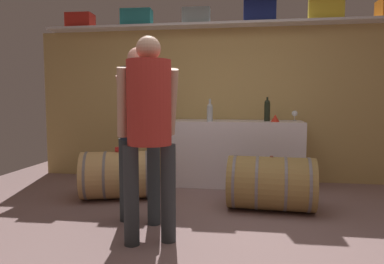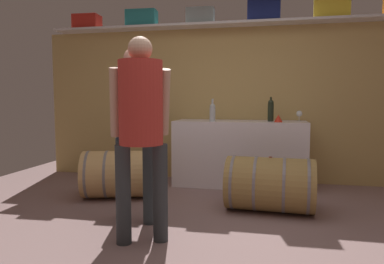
{
  "view_description": "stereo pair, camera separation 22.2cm",
  "coord_description": "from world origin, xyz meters",
  "px_view_note": "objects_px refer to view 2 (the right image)",
  "views": [
    {
      "loc": [
        0.32,
        -2.95,
        1.17
      ],
      "look_at": [
        -0.32,
        1.09,
        0.79
      ],
      "focal_mm": 33.88,
      "sensor_mm": 36.0,
      "label": 1
    },
    {
      "loc": [
        0.54,
        -2.91,
        1.17
      ],
      "look_at": [
        -0.32,
        1.09,
        0.79
      ],
      "focal_mm": 33.88,
      "sensor_mm": 36.0,
      "label": 2
    }
  ],
  "objects_px": {
    "wine_glass": "(299,114)",
    "toolcase_navy": "(264,9)",
    "work_cabinet": "(240,153)",
    "tasting_cup": "(119,149)",
    "red_funnel": "(278,118)",
    "toolcase_yellow": "(332,5)",
    "toolcase_teal": "(142,19)",
    "winemaker_pouring": "(135,116)",
    "toolcase_grey": "(200,17)",
    "wine_barrel_near": "(118,174)",
    "toolcase_red": "(87,22)",
    "visitor_tasting": "(141,118)",
    "wine_barrel_far": "(270,184)",
    "wine_bottle_dark": "(271,110)",
    "wine_bottle_clear": "(212,112)"
  },
  "relations": [
    {
      "from": "toolcase_red",
      "to": "toolcase_teal",
      "type": "bearing_deg",
      "value": -2.97
    },
    {
      "from": "toolcase_navy",
      "to": "red_funnel",
      "type": "distance_m",
      "value": 1.5
    },
    {
      "from": "work_cabinet",
      "to": "winemaker_pouring",
      "type": "height_order",
      "value": "winemaker_pouring"
    },
    {
      "from": "wine_barrel_far",
      "to": "visitor_tasting",
      "type": "bearing_deg",
      "value": -130.99
    },
    {
      "from": "wine_bottle_clear",
      "to": "wine_barrel_near",
      "type": "height_order",
      "value": "wine_bottle_clear"
    },
    {
      "from": "wine_barrel_near",
      "to": "winemaker_pouring",
      "type": "bearing_deg",
      "value": -72.63
    },
    {
      "from": "toolcase_teal",
      "to": "tasting_cup",
      "type": "bearing_deg",
      "value": -87.72
    },
    {
      "from": "toolcase_grey",
      "to": "winemaker_pouring",
      "type": "xyz_separation_m",
      "value": [
        -0.26,
        -1.86,
        -1.3
      ]
    },
    {
      "from": "toolcase_yellow",
      "to": "wine_barrel_near",
      "type": "xyz_separation_m",
      "value": [
        -2.48,
        -1.11,
        -2.08
      ]
    },
    {
      "from": "winemaker_pouring",
      "to": "visitor_tasting",
      "type": "distance_m",
      "value": 0.52
    },
    {
      "from": "toolcase_navy",
      "to": "wine_barrel_near",
      "type": "height_order",
      "value": "toolcase_navy"
    },
    {
      "from": "toolcase_yellow",
      "to": "toolcase_navy",
      "type": "bearing_deg",
      "value": -175.76
    },
    {
      "from": "red_funnel",
      "to": "wine_barrel_far",
      "type": "xyz_separation_m",
      "value": [
        -0.09,
        -0.92,
        -0.63
      ]
    },
    {
      "from": "wine_glass",
      "to": "winemaker_pouring",
      "type": "xyz_separation_m",
      "value": [
        -1.61,
        -1.78,
        0.04
      ]
    },
    {
      "from": "toolcase_grey",
      "to": "wine_barrel_near",
      "type": "height_order",
      "value": "toolcase_grey"
    },
    {
      "from": "wine_bottle_dark",
      "to": "wine_barrel_far",
      "type": "distance_m",
      "value": 1.28
    },
    {
      "from": "work_cabinet",
      "to": "winemaker_pouring",
      "type": "xyz_separation_m",
      "value": [
        -0.84,
        -1.65,
        0.57
      ]
    },
    {
      "from": "toolcase_red",
      "to": "toolcase_grey",
      "type": "distance_m",
      "value": 1.71
    },
    {
      "from": "toolcase_yellow",
      "to": "red_funnel",
      "type": "relative_size",
      "value": 3.97
    },
    {
      "from": "toolcase_grey",
      "to": "wine_barrel_far",
      "type": "relative_size",
      "value": 0.41
    },
    {
      "from": "red_funnel",
      "to": "wine_barrel_near",
      "type": "distance_m",
      "value": 2.09
    },
    {
      "from": "toolcase_navy",
      "to": "toolcase_grey",
      "type": "bearing_deg",
      "value": 178.44
    },
    {
      "from": "wine_barrel_near",
      "to": "red_funnel",
      "type": "bearing_deg",
      "value": 5.52
    },
    {
      "from": "toolcase_teal",
      "to": "red_funnel",
      "type": "relative_size",
      "value": 3.95
    },
    {
      "from": "toolcase_teal",
      "to": "wine_glass",
      "type": "relative_size",
      "value": 3.14
    },
    {
      "from": "toolcase_teal",
      "to": "visitor_tasting",
      "type": "relative_size",
      "value": 0.26
    },
    {
      "from": "visitor_tasting",
      "to": "toolcase_yellow",
      "type": "bearing_deg",
      "value": 29.6
    },
    {
      "from": "wine_glass",
      "to": "toolcase_navy",
      "type": "bearing_deg",
      "value": 171.1
    },
    {
      "from": "red_funnel",
      "to": "wine_barrel_near",
      "type": "relative_size",
      "value": 0.12
    },
    {
      "from": "wine_bottle_dark",
      "to": "visitor_tasting",
      "type": "relative_size",
      "value": 0.19
    },
    {
      "from": "toolcase_navy",
      "to": "wine_barrel_near",
      "type": "distance_m",
      "value": 2.86
    },
    {
      "from": "work_cabinet",
      "to": "winemaker_pouring",
      "type": "relative_size",
      "value": 1.06
    },
    {
      "from": "work_cabinet",
      "to": "tasting_cup",
      "type": "distance_m",
      "value": 1.61
    },
    {
      "from": "toolcase_grey",
      "to": "toolcase_navy",
      "type": "xyz_separation_m",
      "value": [
        0.86,
        0.0,
        0.06
      ]
    },
    {
      "from": "work_cabinet",
      "to": "wine_glass",
      "type": "height_order",
      "value": "wine_glass"
    },
    {
      "from": "red_funnel",
      "to": "wine_barrel_far",
      "type": "distance_m",
      "value": 1.12
    },
    {
      "from": "red_funnel",
      "to": "wine_bottle_dark",
      "type": "bearing_deg",
      "value": 125.85
    },
    {
      "from": "work_cabinet",
      "to": "wine_glass",
      "type": "bearing_deg",
      "value": 9.58
    },
    {
      "from": "red_funnel",
      "to": "winemaker_pouring",
      "type": "relative_size",
      "value": 0.07
    },
    {
      "from": "wine_glass",
      "to": "red_funnel",
      "type": "height_order",
      "value": "wine_glass"
    },
    {
      "from": "tasting_cup",
      "to": "winemaker_pouring",
      "type": "relative_size",
      "value": 0.05
    },
    {
      "from": "toolcase_navy",
      "to": "red_funnel",
      "type": "height_order",
      "value": "toolcase_navy"
    },
    {
      "from": "toolcase_teal",
      "to": "wine_bottle_dark",
      "type": "relative_size",
      "value": 1.37
    },
    {
      "from": "visitor_tasting",
      "to": "work_cabinet",
      "type": "bearing_deg",
      "value": 50.45
    },
    {
      "from": "toolcase_teal",
      "to": "toolcase_grey",
      "type": "bearing_deg",
      "value": -3.11
    },
    {
      "from": "wine_glass",
      "to": "winemaker_pouring",
      "type": "bearing_deg",
      "value": -132.02
    },
    {
      "from": "work_cabinet",
      "to": "wine_bottle_clear",
      "type": "height_order",
      "value": "wine_bottle_clear"
    },
    {
      "from": "tasting_cup",
      "to": "winemaker_pouring",
      "type": "height_order",
      "value": "winemaker_pouring"
    },
    {
      "from": "toolcase_navy",
      "to": "toolcase_teal",
      "type": "bearing_deg",
      "value": 178.44
    },
    {
      "from": "wine_glass",
      "to": "wine_barrel_near",
      "type": "height_order",
      "value": "wine_glass"
    }
  ]
}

